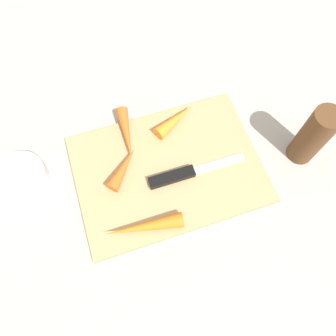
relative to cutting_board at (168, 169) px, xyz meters
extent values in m
plane|color=#ADA8A0|center=(0.00, 0.00, -0.01)|extent=(1.40, 1.40, 0.00)
cube|color=tan|center=(0.00, 0.00, 0.00)|extent=(0.36, 0.26, 0.01)
cube|color=#B7B7BC|center=(-0.10, 0.02, 0.01)|extent=(0.11, 0.02, 0.00)
cube|color=black|center=(0.00, 0.02, 0.01)|extent=(0.09, 0.02, 0.01)
cone|color=orange|center=(-0.05, -0.09, 0.02)|extent=(0.10, 0.07, 0.03)
cone|color=orange|center=(0.06, -0.09, 0.02)|extent=(0.04, 0.12, 0.03)
cone|color=orange|center=(0.08, 0.10, 0.02)|extent=(0.14, 0.05, 0.03)
cone|color=orange|center=(0.08, -0.02, 0.02)|extent=(0.08, 0.09, 0.03)
cylinder|color=silver|center=(0.27, -0.07, 0.01)|extent=(0.10, 0.10, 0.04)
cylinder|color=brown|center=(-0.27, 0.05, 0.06)|extent=(0.05, 0.05, 0.14)
camera|label=1|loc=(0.08, 0.24, 0.58)|focal=34.14mm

